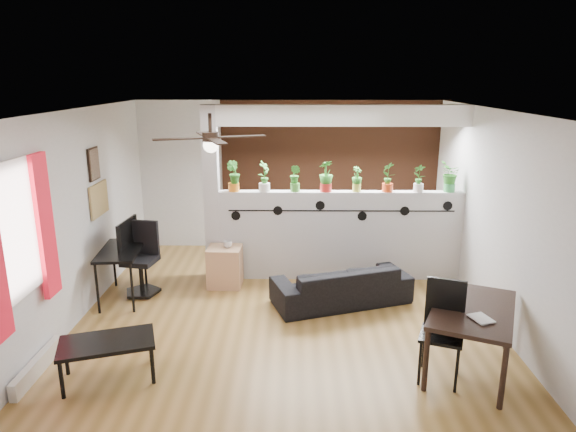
{
  "coord_description": "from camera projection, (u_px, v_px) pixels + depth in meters",
  "views": [
    {
      "loc": [
        0.11,
        -5.87,
        2.98
      ],
      "look_at": [
        0.03,
        0.6,
        1.22
      ],
      "focal_mm": 32.0,
      "sensor_mm": 36.0,
      "label": 1
    }
  ],
  "objects": [
    {
      "name": "dining_table",
      "position": [
        473.0,
        314.0,
        5.26
      ],
      "size": [
        1.22,
        1.48,
        0.7
      ],
      "color": "black",
      "rests_on": "ground"
    },
    {
      "name": "cup",
      "position": [
        228.0,
        244.0,
        7.41
      ],
      "size": [
        0.14,
        0.14,
        0.1
      ],
      "primitive_type": "imported",
      "rotation": [
        0.0,
        0.0,
        -0.15
      ],
      "color": "gray",
      "rests_on": "cube_shelf"
    },
    {
      "name": "pier_column",
      "position": [
        212.0,
        194.0,
        7.57
      ],
      "size": [
        0.22,
        0.2,
        2.6
      ],
      "primitive_type": "cube",
      "color": "#BCBCC1",
      "rests_on": "ground"
    },
    {
      "name": "monitor",
      "position": [
        123.0,
        239.0,
        7.07
      ],
      "size": [
        0.36,
        0.09,
        0.2
      ],
      "primitive_type": "imported",
      "rotation": [
        0.0,
        0.0,
        1.49
      ],
      "color": "black",
      "rests_on": "computer_desk"
    },
    {
      "name": "partition_wall",
      "position": [
        340.0,
        235.0,
        7.71
      ],
      "size": [
        3.6,
        0.18,
        1.35
      ],
      "primitive_type": "cube",
      "color": "#BCBCC1",
      "rests_on": "ground"
    },
    {
      "name": "ceiling_header",
      "position": [
        343.0,
        115.0,
        7.24
      ],
      "size": [
        3.6,
        0.18,
        0.3
      ],
      "primitive_type": "cube",
      "color": "white",
      "rests_on": "room_shell"
    },
    {
      "name": "potted_plant_1",
      "position": [
        264.0,
        175.0,
        7.48
      ],
      "size": [
        0.28,
        0.3,
        0.45
      ],
      "color": "white",
      "rests_on": "partition_wall"
    },
    {
      "name": "potted_plant_3",
      "position": [
        326.0,
        175.0,
        7.47
      ],
      "size": [
        0.31,
        0.3,
        0.46
      ],
      "color": "red",
      "rests_on": "partition_wall"
    },
    {
      "name": "book",
      "position": [
        474.0,
        320.0,
        4.95
      ],
      "size": [
        0.23,
        0.27,
        0.02
      ],
      "primitive_type": "imported",
      "rotation": [
        0.0,
        0.0,
        0.31
      ],
      "color": "gray",
      "rests_on": "dining_table"
    },
    {
      "name": "ceiling_fan",
      "position": [
        211.0,
        140.0,
        5.56
      ],
      "size": [
        1.19,
        1.19,
        0.43
      ],
      "color": "black",
      "rests_on": "room_shell"
    },
    {
      "name": "potted_plant_7",
      "position": [
        450.0,
        176.0,
        7.45
      ],
      "size": [
        0.25,
        0.28,
        0.45
      ],
      "color": "green",
      "rests_on": "partition_wall"
    },
    {
      "name": "room_shell",
      "position": [
        285.0,
        222.0,
        6.11
      ],
      "size": [
        6.3,
        7.1,
        2.9
      ],
      "color": "brown",
      "rests_on": "ground"
    },
    {
      "name": "vine_decal",
      "position": [
        341.0,
        211.0,
        7.51
      ],
      "size": [
        3.31,
        0.01,
        0.3
      ],
      "color": "black",
      "rests_on": "partition_wall"
    },
    {
      "name": "potted_plant_0",
      "position": [
        233.0,
        175.0,
        7.49
      ],
      "size": [
        0.28,
        0.26,
        0.45
      ],
      "color": "orange",
      "rests_on": "partition_wall"
    },
    {
      "name": "coffee_table",
      "position": [
        107.0,
        345.0,
        5.13
      ],
      "size": [
        1.03,
        0.77,
        0.43
      ],
      "color": "black",
      "rests_on": "ground"
    },
    {
      "name": "office_chair",
      "position": [
        142.0,
        263.0,
        7.2
      ],
      "size": [
        0.53,
        0.53,
        1.01
      ],
      "color": "black",
      "rests_on": "ground"
    },
    {
      "name": "corkboard",
      "position": [
        99.0,
        199.0,
        7.04
      ],
      "size": [
        0.03,
        0.6,
        0.45
      ],
      "primitive_type": "cube",
      "color": "#9B7F4B",
      "rests_on": "room_shell"
    },
    {
      "name": "window_assembly",
      "position": [
        17.0,
        235.0,
        4.92
      ],
      "size": [
        0.09,
        1.3,
        1.55
      ],
      "color": "white",
      "rests_on": "room_shell"
    },
    {
      "name": "potted_plant_5",
      "position": [
        388.0,
        176.0,
        7.46
      ],
      "size": [
        0.29,
        0.27,
        0.44
      ],
      "color": "#E5481A",
      "rests_on": "partition_wall"
    },
    {
      "name": "cube_shelf",
      "position": [
        225.0,
        267.0,
        7.5
      ],
      "size": [
        0.5,
        0.45,
        0.59
      ],
      "primitive_type": "cube",
      "rotation": [
        0.0,
        0.0,
        -0.04
      ],
      "color": "tan",
      "rests_on": "ground"
    },
    {
      "name": "potted_plant_2",
      "position": [
        295.0,
        177.0,
        7.49
      ],
      "size": [
        0.25,
        0.25,
        0.4
      ],
      "color": "#468F34",
      "rests_on": "partition_wall"
    },
    {
      "name": "sofa",
      "position": [
        341.0,
        285.0,
        6.94
      ],
      "size": [
        1.88,
        1.22,
        0.51
      ],
      "primitive_type": "imported",
      "rotation": [
        0.0,
        0.0,
        3.47
      ],
      "color": "black",
      "rests_on": "ground"
    },
    {
      "name": "potted_plant_6",
      "position": [
        419.0,
        177.0,
        7.46
      ],
      "size": [
        0.23,
        0.19,
        0.41
      ],
      "color": "white",
      "rests_on": "partition_wall"
    },
    {
      "name": "computer_desk",
      "position": [
        121.0,
        254.0,
        6.97
      ],
      "size": [
        0.62,
        1.04,
        0.72
      ],
      "color": "black",
      "rests_on": "ground"
    },
    {
      "name": "baseboard_heater",
      "position": [
        38.0,
        366.0,
        5.3
      ],
      "size": [
        0.08,
        1.0,
        0.18
      ],
      "primitive_type": "cube",
      "color": "silver",
      "rests_on": "ground"
    },
    {
      "name": "potted_plant_4",
      "position": [
        357.0,
        178.0,
        7.48
      ],
      "size": [
        0.23,
        0.23,
        0.37
      ],
      "color": "#C0C746",
      "rests_on": "partition_wall"
    },
    {
      "name": "brick_panel",
      "position": [
        334.0,
        176.0,
        8.96
      ],
      "size": [
        3.9,
        0.05,
        2.6
      ],
      "primitive_type": "cube",
      "color": "#A65430",
      "rests_on": "ground"
    },
    {
      "name": "folding_chair",
      "position": [
        443.0,
        321.0,
        5.16
      ],
      "size": [
        0.53,
        0.53,
        1.02
      ],
      "color": "black",
      "rests_on": "ground"
    },
    {
      "name": "framed_art",
      "position": [
        94.0,
        164.0,
        6.86
      ],
      "size": [
        0.03,
        0.34,
        0.44
      ],
      "color": "#8C7259",
      "rests_on": "room_shell"
    }
  ]
}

